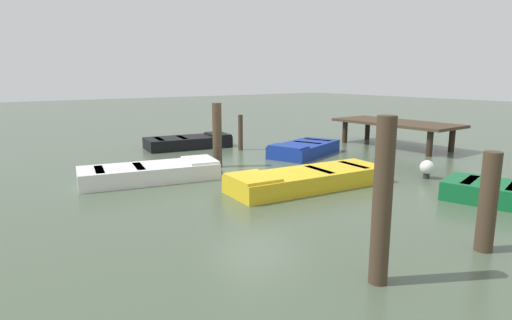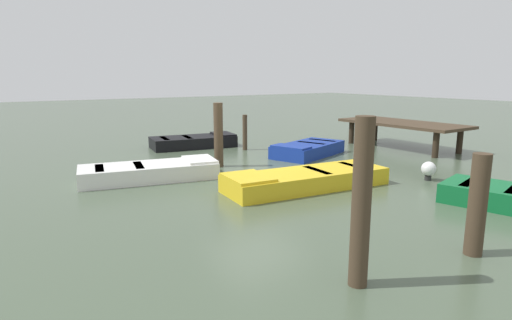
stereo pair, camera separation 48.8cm
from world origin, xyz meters
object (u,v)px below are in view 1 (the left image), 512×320
mooring_piling_mid_left (382,202)px  rowboat_white (151,172)px  rowboat_black (189,142)px  marker_buoy (427,168)px  mooring_piling_near_right (240,132)px  rowboat_yellow (308,179)px  mooring_piling_near_left (217,135)px  rowboat_blue (304,149)px  mooring_piling_far_left (488,202)px  dock_segment (396,124)px

mooring_piling_mid_left → rowboat_white: bearing=-177.5°
rowboat_black → marker_buoy: size_ratio=6.64×
mooring_piling_near_right → rowboat_black: bearing=-140.1°
rowboat_yellow → rowboat_white: size_ratio=1.15×
rowboat_white → mooring_piling_near_left: 2.36m
rowboat_yellow → rowboat_blue: bearing=-125.3°
rowboat_black → rowboat_white: (3.98, -3.06, -0.00)m
rowboat_blue → mooring_piling_far_left: (7.48, -3.08, 0.54)m
rowboat_white → mooring_piling_mid_left: bearing=-75.9°
rowboat_yellow → mooring_piling_near_right: (-5.25, 1.57, 0.41)m
rowboat_yellow → rowboat_blue: (-3.18, 2.73, 0.00)m
dock_segment → rowboat_black: 7.65m
rowboat_yellow → mooring_piling_far_left: bearing=90.8°
rowboat_blue → mooring_piling_mid_left: bearing=34.5°
dock_segment → rowboat_blue: dock_segment is taller
rowboat_yellow → mooring_piling_mid_left: (4.03, -2.48, 0.85)m
mooring_piling_near_left → mooring_piling_mid_left: (7.27, -1.91, 0.15)m
mooring_piling_near_right → rowboat_blue: bearing=29.4°
mooring_piling_near_left → rowboat_yellow: bearing=9.8°
dock_segment → mooring_piling_far_left: size_ratio=3.01×
rowboat_white → mooring_piling_far_left: bearing=-59.5°
mooring_piling_mid_left → marker_buoy: bearing=117.7°
rowboat_black → mooring_piling_near_left: (3.54, -0.85, 0.71)m
mooring_piling_near_left → mooring_piling_mid_left: 7.52m
rowboat_yellow → mooring_piling_near_right: bearing=-101.2°
mooring_piling_mid_left → rowboat_black: bearing=165.7°
mooring_piling_mid_left → mooring_piling_near_right: size_ratio=1.71×
mooring_piling_near_left → marker_buoy: mooring_piling_near_left is taller
dock_segment → rowboat_blue: 3.95m
rowboat_black → mooring_piling_near_left: 3.71m
marker_buoy → rowboat_blue: bearing=-175.3°
rowboat_white → mooring_piling_far_left: size_ratio=2.34×
rowboat_black → mooring_piling_near_left: bearing=-94.8°
dock_segment → marker_buoy: size_ratio=9.53×
mooring_piling_mid_left → mooring_piling_near_right: bearing=156.5°
rowboat_blue → mooring_piling_near_right: bearing=-80.2°
mooring_piling_near_right → marker_buoy: (6.36, 1.52, -0.34)m
rowboat_black → marker_buoy: bearing=-61.7°
mooring_piling_near_left → mooring_piling_near_right: 2.94m
dock_segment → mooring_piling_near_right: mooring_piling_near_right is taller
marker_buoy → rowboat_yellow: bearing=-109.8°
marker_buoy → rowboat_white: bearing=-123.7°
rowboat_yellow → rowboat_black: bearing=-87.0°
rowboat_blue → mooring_piling_mid_left: size_ratio=1.40×
mooring_piling_near_left → dock_segment: bearing=83.8°
mooring_piling_far_left → mooring_piling_near_left: bearing=-178.4°
rowboat_black → mooring_piling_far_left: (11.08, -0.63, 0.54)m
mooring_piling_near_left → mooring_piling_near_right: (-2.01, 2.13, -0.30)m
dock_segment → mooring_piling_near_right: 5.73m
rowboat_blue → rowboat_white: size_ratio=0.85×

